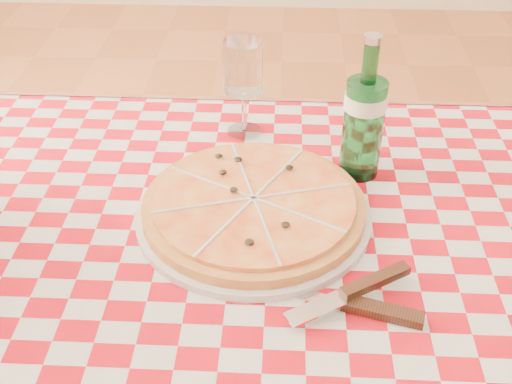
# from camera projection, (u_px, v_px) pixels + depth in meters

# --- Properties ---
(dining_table) EXTENTS (1.20, 0.80, 0.75)m
(dining_table) POSITION_uv_depth(u_px,v_px,m) (267.00, 299.00, 0.98)
(dining_table) COLOR brown
(dining_table) RESTS_ON ground
(tablecloth) EXTENTS (1.30, 0.90, 0.01)m
(tablecloth) POSITION_uv_depth(u_px,v_px,m) (268.00, 253.00, 0.93)
(tablecloth) COLOR #A00915
(tablecloth) RESTS_ON dining_table
(pizza_plate) EXTENTS (0.45, 0.45, 0.05)m
(pizza_plate) POSITION_uv_depth(u_px,v_px,m) (254.00, 205.00, 0.97)
(pizza_plate) COLOR #D69047
(pizza_plate) RESTS_ON tablecloth
(water_bottle) EXTENTS (0.09, 0.09, 0.24)m
(water_bottle) POSITION_uv_depth(u_px,v_px,m) (365.00, 108.00, 1.01)
(water_bottle) COLOR #175F28
(water_bottle) RESTS_ON tablecloth
(wine_glass) EXTENTS (0.07, 0.07, 0.18)m
(wine_glass) POSITION_uv_depth(u_px,v_px,m) (244.00, 89.00, 1.13)
(wine_glass) COLOR silver
(wine_glass) RESTS_ON tablecloth
(cutlery) EXTENTS (0.31, 0.27, 0.03)m
(cutlery) POSITION_uv_depth(u_px,v_px,m) (343.00, 298.00, 0.83)
(cutlery) COLOR silver
(cutlery) RESTS_ON tablecloth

